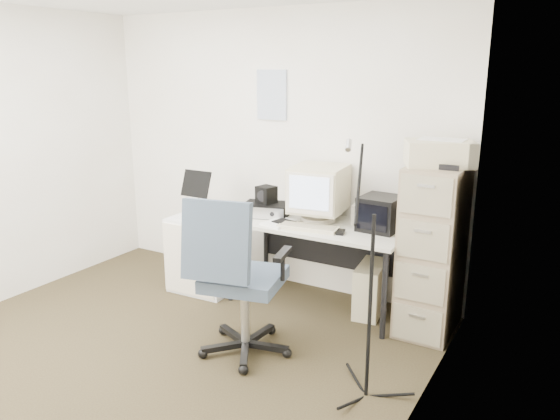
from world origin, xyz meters
The scene contains 21 objects.
floor centered at (0.00, 0.00, -0.01)m, with size 3.60×3.60×0.01m, color #2D2315.
wall_back centered at (0.00, 1.80, 1.25)m, with size 3.60×0.02×2.50m, color white.
wall_right centered at (1.80, 0.00, 1.25)m, with size 0.02×3.60×2.50m, color white.
wall_calendar centered at (-0.02, 1.79, 1.75)m, with size 0.30×0.02×0.44m, color white.
filing_cabinet centered at (1.58, 1.48, 0.65)m, with size 0.40×0.60×1.30m, color #927E5E.
printer centered at (1.58, 1.47, 1.39)m, with size 0.47×0.32×0.18m, color beige.
desk centered at (0.63, 1.45, 0.36)m, with size 1.50×0.70×0.73m, color beige.
crt_monitor centered at (0.59, 1.53, 0.96)m, with size 0.42×0.45×0.47m, color beige.
crt_tv centered at (1.14, 1.54, 0.87)m, with size 0.30×0.32×0.27m, color black.
desk_speaker centered at (0.92, 1.59, 0.81)m, with size 0.09×0.09×0.17m, color beige.
keyboard centered at (0.63, 1.26, 0.74)m, with size 0.48×0.17×0.03m, color beige.
mouse centered at (0.91, 1.27, 0.74)m, with size 0.06×0.10×0.03m, color black.
radio_receiver centered at (0.12, 1.45, 0.79)m, with size 0.39×0.28×0.11m, color black.
radio_speaker centered at (0.11, 1.47, 0.91)m, with size 0.15×0.14×0.15m, color black.
papers centered at (0.36, 1.28, 0.74)m, with size 0.21×0.28×0.02m, color white.
pc_tower centered at (1.08, 1.53, 0.21)m, with size 0.20×0.45×0.42m, color beige.
office_chair centered at (0.54, 0.47, 0.58)m, with size 0.67×0.67×1.16m, color #3D4E61.
side_cart centered at (-0.42, 1.24, 0.34)m, with size 0.55×0.44×0.69m, color silver.
music_stand centered at (-0.49, 1.28, 0.90)m, with size 0.29×0.15×0.42m, color black.
headphones centered at (-0.28, 1.25, 0.74)m, with size 0.17×0.17×0.03m, color black.
mic_stand centered at (1.50, 0.40, 0.77)m, with size 0.02×0.02×1.54m, color black.
Camera 1 is at (2.54, -2.49, 2.00)m, focal length 35.00 mm.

